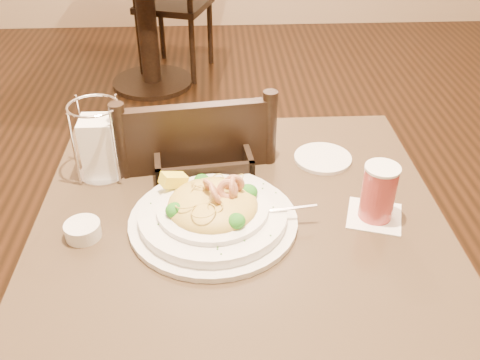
{
  "coord_description": "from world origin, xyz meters",
  "views": [
    {
      "loc": [
        -0.05,
        -0.93,
        1.47
      ],
      "look_at": [
        0.0,
        0.02,
        0.82
      ],
      "focal_mm": 40.0,
      "sensor_mm": 36.0,
      "label": 1
    }
  ],
  "objects_px": {
    "dining_chair_near": "(197,211)",
    "butter_ramekin": "(83,230)",
    "main_table": "(240,289)",
    "drink_glass": "(378,193)",
    "bread_basket": "(202,161)",
    "side_plate": "(323,158)",
    "background_table": "(145,7)",
    "pasta_bowl": "(213,211)",
    "napkin_caddy": "(99,145)"
  },
  "relations": [
    {
      "from": "main_table",
      "to": "napkin_caddy",
      "type": "relative_size",
      "value": 4.7
    },
    {
      "from": "drink_glass",
      "to": "butter_ramekin",
      "type": "xyz_separation_m",
      "value": [
        -0.63,
        -0.04,
        -0.05
      ]
    },
    {
      "from": "napkin_caddy",
      "to": "dining_chair_near",
      "type": "bearing_deg",
      "value": 33.63
    },
    {
      "from": "drink_glass",
      "to": "butter_ramekin",
      "type": "bearing_deg",
      "value": -176.79
    },
    {
      "from": "main_table",
      "to": "butter_ramekin",
      "type": "xyz_separation_m",
      "value": [
        -0.33,
        -0.06,
        0.25
      ]
    },
    {
      "from": "bread_basket",
      "to": "side_plate",
      "type": "bearing_deg",
      "value": 5.01
    },
    {
      "from": "background_table",
      "to": "napkin_caddy",
      "type": "bearing_deg",
      "value": -86.61
    },
    {
      "from": "pasta_bowl",
      "to": "butter_ramekin",
      "type": "relative_size",
      "value": 5.39
    },
    {
      "from": "pasta_bowl",
      "to": "drink_glass",
      "type": "height_order",
      "value": "drink_glass"
    },
    {
      "from": "drink_glass",
      "to": "bread_basket",
      "type": "relative_size",
      "value": 0.57
    },
    {
      "from": "drink_glass",
      "to": "butter_ramekin",
      "type": "distance_m",
      "value": 0.63
    },
    {
      "from": "dining_chair_near",
      "to": "butter_ramekin",
      "type": "relative_size",
      "value": 12.36
    },
    {
      "from": "drink_glass",
      "to": "butter_ramekin",
      "type": "height_order",
      "value": "drink_glass"
    },
    {
      "from": "main_table",
      "to": "bread_basket",
      "type": "distance_m",
      "value": 0.33
    },
    {
      "from": "bread_basket",
      "to": "napkin_caddy",
      "type": "relative_size",
      "value": 1.32
    },
    {
      "from": "bread_basket",
      "to": "butter_ramekin",
      "type": "xyz_separation_m",
      "value": [
        -0.25,
        -0.25,
        -0.01
      ]
    },
    {
      "from": "bread_basket",
      "to": "main_table",
      "type": "bearing_deg",
      "value": -65.8
    },
    {
      "from": "butter_ramekin",
      "to": "bread_basket",
      "type": "bearing_deg",
      "value": 44.9
    },
    {
      "from": "background_table",
      "to": "main_table",
      "type": "bearing_deg",
      "value": -78.96
    },
    {
      "from": "main_table",
      "to": "background_table",
      "type": "relative_size",
      "value": 0.87
    },
    {
      "from": "drink_glass",
      "to": "napkin_caddy",
      "type": "xyz_separation_m",
      "value": [
        -0.62,
        0.2,
        0.02
      ]
    },
    {
      "from": "main_table",
      "to": "napkin_caddy",
      "type": "bearing_deg",
      "value": 151.17
    },
    {
      "from": "main_table",
      "to": "napkin_caddy",
      "type": "distance_m",
      "value": 0.49
    },
    {
      "from": "pasta_bowl",
      "to": "butter_ramekin",
      "type": "bearing_deg",
      "value": -173.66
    },
    {
      "from": "pasta_bowl",
      "to": "drink_glass",
      "type": "bearing_deg",
      "value": 0.79
    },
    {
      "from": "napkin_caddy",
      "to": "drink_glass",
      "type": "bearing_deg",
      "value": -17.95
    },
    {
      "from": "napkin_caddy",
      "to": "side_plate",
      "type": "xyz_separation_m",
      "value": [
        0.55,
        0.04,
        -0.08
      ]
    },
    {
      "from": "pasta_bowl",
      "to": "napkin_caddy",
      "type": "distance_m",
      "value": 0.34
    },
    {
      "from": "dining_chair_near",
      "to": "napkin_caddy",
      "type": "relative_size",
      "value": 4.86
    },
    {
      "from": "background_table",
      "to": "dining_chair_near",
      "type": "distance_m",
      "value": 2.05
    },
    {
      "from": "background_table",
      "to": "pasta_bowl",
      "type": "height_order",
      "value": "pasta_bowl"
    },
    {
      "from": "pasta_bowl",
      "to": "napkin_caddy",
      "type": "bearing_deg",
      "value": 142.35
    },
    {
      "from": "pasta_bowl",
      "to": "side_plate",
      "type": "height_order",
      "value": "pasta_bowl"
    },
    {
      "from": "main_table",
      "to": "drink_glass",
      "type": "xyz_separation_m",
      "value": [
        0.3,
        -0.02,
        0.3
      ]
    },
    {
      "from": "drink_glass",
      "to": "napkin_caddy",
      "type": "distance_m",
      "value": 0.66
    },
    {
      "from": "bread_basket",
      "to": "side_plate",
      "type": "height_order",
      "value": "bread_basket"
    },
    {
      "from": "dining_chair_near",
      "to": "pasta_bowl",
      "type": "relative_size",
      "value": 2.29
    },
    {
      "from": "bread_basket",
      "to": "side_plate",
      "type": "xyz_separation_m",
      "value": [
        0.31,
        0.03,
        -0.02
      ]
    },
    {
      "from": "napkin_caddy",
      "to": "main_table",
      "type": "bearing_deg",
      "value": -28.83
    },
    {
      "from": "dining_chair_near",
      "to": "butter_ramekin",
      "type": "xyz_separation_m",
      "value": [
        -0.22,
        -0.38,
        0.26
      ]
    },
    {
      "from": "background_table",
      "to": "side_plate",
      "type": "distance_m",
      "value": 2.24
    },
    {
      "from": "background_table",
      "to": "bread_basket",
      "type": "bearing_deg",
      "value": -80.21
    },
    {
      "from": "main_table",
      "to": "dining_chair_near",
      "type": "bearing_deg",
      "value": 109.18
    },
    {
      "from": "side_plate",
      "to": "pasta_bowl",
      "type": "bearing_deg",
      "value": -139.31
    },
    {
      "from": "drink_glass",
      "to": "side_plate",
      "type": "xyz_separation_m",
      "value": [
        -0.07,
        0.24,
        -0.06
      ]
    },
    {
      "from": "dining_chair_near",
      "to": "drink_glass",
      "type": "distance_m",
      "value": 0.62
    },
    {
      "from": "napkin_caddy",
      "to": "side_plate",
      "type": "bearing_deg",
      "value": 3.78
    },
    {
      "from": "napkin_caddy",
      "to": "background_table",
      "type": "bearing_deg",
      "value": 93.39
    },
    {
      "from": "dining_chair_near",
      "to": "butter_ramekin",
      "type": "bearing_deg",
      "value": 52.47
    },
    {
      "from": "main_table",
      "to": "butter_ramekin",
      "type": "height_order",
      "value": "butter_ramekin"
    }
  ]
}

